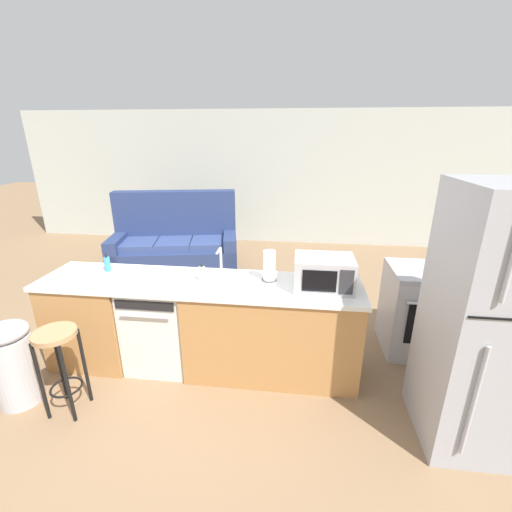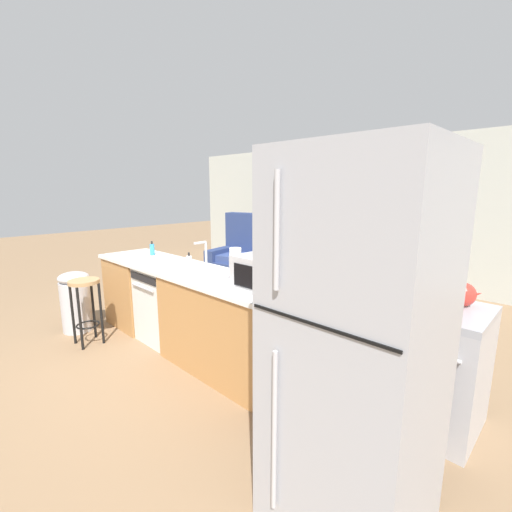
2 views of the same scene
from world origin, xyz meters
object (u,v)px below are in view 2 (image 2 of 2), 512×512
object	(u,v)px
stove_range	(424,362)
refrigerator	(356,349)
dishwasher	(169,304)
trash_bin	(76,301)
paper_towel_roll	(235,263)
kettle	(463,294)
bar_stool	(85,298)
microwave	(266,274)
soap_bottle	(189,262)
couch	(267,264)
dish_soap_bottle	(152,249)

from	to	relation	value
stove_range	refrigerator	size ratio (longest dim) A/B	0.47
dishwasher	trash_bin	distance (m)	1.21
dishwasher	paper_towel_roll	bearing A→B (deg)	5.47
paper_towel_roll	kettle	world-z (taller)	paper_towel_roll
dishwasher	bar_stool	bearing A→B (deg)	-127.42
microwave	paper_towel_roll	bearing A→B (deg)	168.09
bar_stool	soap_bottle	bearing A→B (deg)	35.94
paper_towel_roll	kettle	bearing A→B (deg)	18.49
dishwasher	couch	world-z (taller)	couch
microwave	soap_bottle	world-z (taller)	microwave
kettle	bar_stool	world-z (taller)	kettle
stove_range	dishwasher	bearing A→B (deg)	-168.09
soap_bottle	couch	world-z (taller)	couch
dish_soap_bottle	bar_stool	distance (m)	0.95
refrigerator	dish_soap_bottle	size ratio (longest dim) A/B	10.79
soap_bottle	dishwasher	bearing A→B (deg)	-179.80
dish_soap_bottle	couch	xyz separation A→B (m)	(-0.18, 2.34, -0.58)
stove_range	couch	world-z (taller)	couch
kettle	paper_towel_roll	bearing A→B (deg)	-161.51
trash_bin	soap_bottle	bearing A→B (deg)	24.48
microwave	couch	distance (m)	3.40
stove_range	trash_bin	size ratio (longest dim) A/B	1.22
dishwasher	soap_bottle	distance (m)	0.70
dishwasher	microwave	distance (m)	1.63
stove_range	soap_bottle	size ratio (longest dim) A/B	5.11
paper_towel_roll	dish_soap_bottle	bearing A→B (deg)	178.76
soap_bottle	bar_stool	size ratio (longest dim) A/B	0.24
microwave	paper_towel_roll	world-z (taller)	paper_towel_roll
dish_soap_bottle	bar_stool	bearing A→B (deg)	-89.91
soap_bottle	bar_stool	bearing A→B (deg)	-144.06
paper_towel_roll	dishwasher	bearing A→B (deg)	-174.53
microwave	bar_stool	world-z (taller)	microwave
stove_range	couch	size ratio (longest dim) A/B	0.42
dishwasher	microwave	size ratio (longest dim) A/B	1.68
dish_soap_bottle	trash_bin	distance (m)	1.10
bar_stool	couch	distance (m)	3.19
bar_stool	couch	bearing A→B (deg)	93.30
kettle	bar_stool	size ratio (longest dim) A/B	0.28
microwave	soap_bottle	distance (m)	1.08
paper_towel_roll	kettle	size ratio (longest dim) A/B	1.38
bar_stool	trash_bin	xyz separation A→B (m)	(-0.48, 0.05, -0.16)
trash_bin	paper_towel_roll	bearing A→B (deg)	20.31
dish_soap_bottle	dishwasher	bearing A→B (deg)	-13.80
dishwasher	microwave	world-z (taller)	microwave
bar_stool	couch	xyz separation A→B (m)	(-0.18, 3.18, -0.14)
paper_towel_roll	soap_bottle	bearing A→B (deg)	-170.75
refrigerator	microwave	world-z (taller)	refrigerator
soap_bottle	dish_soap_bottle	size ratio (longest dim) A/B	1.00
dishwasher	bar_stool	xyz separation A→B (m)	(-0.54, -0.71, 0.11)
soap_bottle	couch	size ratio (longest dim) A/B	0.08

